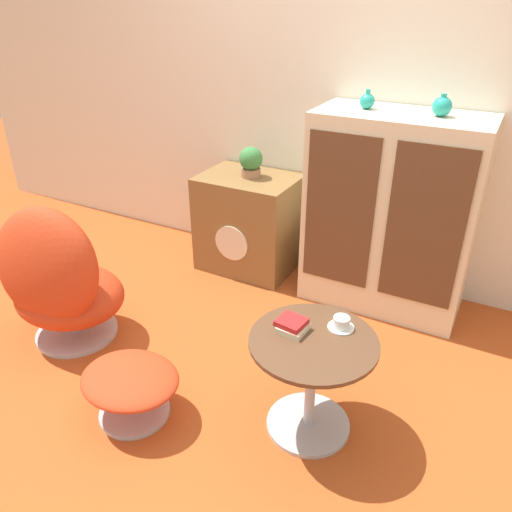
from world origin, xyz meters
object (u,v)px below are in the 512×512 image
Objects in this scene: potted_plant at (251,161)px; teacup at (341,324)px; ottoman at (130,383)px; book_stack at (292,325)px; sideboard at (391,214)px; vase_leftmost at (367,101)px; vase_inner_left at (442,106)px; coffee_table at (311,374)px; tv_console at (249,222)px; egg_chair at (59,282)px.

potted_plant is 1.75× the size of teacup.
book_stack is at bearing 27.58° from ottoman.
vase_leftmost is (-0.20, 0.00, 0.61)m from sideboard.
vase_inner_left is at bearing 84.65° from teacup.
coffee_table is 2.71× the size of potted_plant.
tv_console is at bearing -179.71° from vase_inner_left.
tv_console is 1.50m from coffee_table.
vase_leftmost reaches higher than coffee_table.
coffee_table is (0.94, -1.16, -0.03)m from tv_console.
vase_leftmost is at bearing 0.40° from potted_plant.
egg_chair is at bearing -177.04° from book_stack.
sideboard is at bearing 85.49° from book_stack.
vase_leftmost is (0.72, 0.01, 0.86)m from tv_console.
vase_leftmost reaches higher than teacup.
sideboard reaches higher than tv_console.
potted_plant reaches higher than teacup.
potted_plant is at bearing -179.93° from sideboard.
coffee_table is 1.55m from potted_plant.
book_stack is at bearing -54.44° from potted_plant.
coffee_table is (0.01, -1.17, -0.27)m from sideboard.
tv_console is at bearing 126.04° from book_stack.
potted_plant is (-0.92, 1.17, 0.45)m from coffee_table.
coffee_table is 0.24m from teacup.
vase_inner_left is (0.89, 1.48, 1.01)m from ottoman.
ottoman is 0.96m from teacup.
vase_inner_left is at bearing 0.26° from potted_plant.
vase_leftmost is at bearing 0.45° from tv_console.
potted_plant is at bearing 68.73° from egg_chair.
tv_console is at bearing -177.13° from potted_plant.
sideboard is 1.40× the size of egg_chair.
potted_plant is at bearing 133.75° from teacup.
tv_console is at bearing 128.88° from coffee_table.
sideboard is 1.04m from teacup.
ottoman is 2.00m from vase_inner_left.
potted_plant is (-0.20, 1.47, 0.57)m from ottoman.
sideboard is at bearing -178.76° from vase_inner_left.
egg_chair is at bearing -134.04° from vase_leftmost.
vase_leftmost reaches higher than potted_plant.
vase_inner_left is (1.11, 0.01, 0.87)m from tv_console.
vase_inner_left reaches higher than potted_plant.
potted_plant reaches higher than ottoman.
vase_leftmost is at bearing 178.92° from sideboard.
vase_inner_left is at bearing -0.00° from vase_leftmost.
vase_inner_left is 1.18m from potted_plant.
vase_leftmost is 0.38m from vase_inner_left.
tv_console reaches higher than coffee_table.
tv_console is 1.46m from teacup.
vase_inner_left is (0.18, 0.00, 0.62)m from sideboard.
ottoman is (-0.71, -1.47, -0.39)m from sideboard.
sideboard is 0.65m from vase_leftmost.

